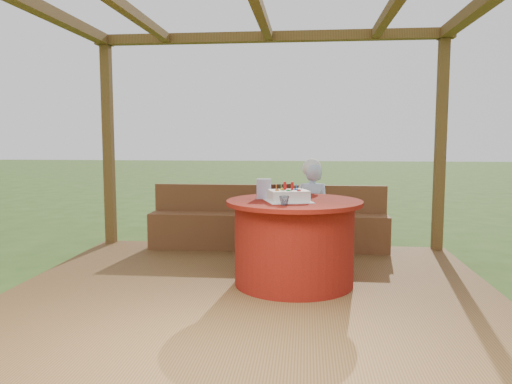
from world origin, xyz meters
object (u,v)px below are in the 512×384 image
(bench, at_px, (268,228))
(birthday_cake, at_px, (288,196))
(chair, at_px, (279,218))
(gift_bag, at_px, (264,189))
(elderly_woman, at_px, (311,210))
(table, at_px, (294,242))
(drinking_glass, at_px, (284,201))

(bench, relative_size, birthday_cake, 6.05)
(chair, bearing_deg, gift_bag, -96.26)
(elderly_woman, bearing_deg, chair, 149.53)
(table, distance_m, gift_bag, 0.59)
(chair, bearing_deg, birthday_cake, -82.72)
(bench, height_order, gift_bag, gift_bag)
(chair, distance_m, elderly_woman, 0.44)
(birthday_cake, bearing_deg, drinking_glass, -95.00)
(birthday_cake, relative_size, drinking_glass, 5.59)
(birthday_cake, bearing_deg, table, 60.03)
(elderly_woman, relative_size, gift_bag, 6.08)
(table, relative_size, drinking_glass, 14.54)
(table, xyz_separation_m, chair, (-0.20, 1.02, 0.06))
(chair, xyz_separation_m, drinking_glass, (0.12, -1.39, 0.38))
(drinking_glass, bearing_deg, gift_bag, 115.45)
(bench, relative_size, elderly_woman, 2.55)
(table, xyz_separation_m, elderly_woman, (0.17, 0.81, 0.19))
(elderly_woman, bearing_deg, gift_bag, -123.34)
(bench, bearing_deg, table, -76.33)
(chair, relative_size, gift_bag, 4.45)
(birthday_cake, bearing_deg, elderly_woman, 76.03)
(elderly_woman, xyz_separation_m, gift_bag, (-0.47, -0.71, 0.31))
(birthday_cake, distance_m, drinking_glass, 0.28)
(chair, height_order, elderly_woman, elderly_woman)
(elderly_woman, height_order, gift_bag, elderly_woman)
(chair, xyz_separation_m, elderly_woman, (0.37, -0.22, 0.13))
(elderly_woman, distance_m, gift_bag, 0.91)
(chair, xyz_separation_m, gift_bag, (-0.10, -0.93, 0.44))
(bench, height_order, drinking_glass, drinking_glass)
(chair, height_order, gift_bag, gift_bag)
(chair, bearing_deg, table, -79.09)
(elderly_woman, relative_size, drinking_glass, 13.26)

